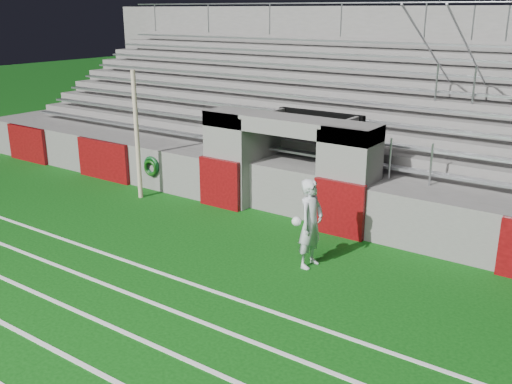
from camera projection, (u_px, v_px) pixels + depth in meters
The scene contains 5 objects.
ground at pixel (201, 259), 12.37m from camera, with size 90.00×90.00×0.00m, color #0B430D.
field_post at pixel (137, 136), 15.91m from camera, with size 0.13×0.13×3.62m, color #C9B095.
stadium_structure at pixel (362, 131), 18.14m from camera, with size 26.00×8.48×5.42m.
goalkeeper_with_ball at pixel (311, 224), 11.78m from camera, with size 0.59×0.70×1.90m.
hose_coil at pixel (151, 167), 16.82m from camera, with size 0.58×0.15×0.60m.
Camera 1 is at (7.47, -8.60, 5.17)m, focal length 40.00 mm.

